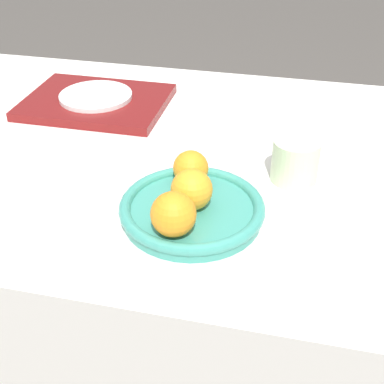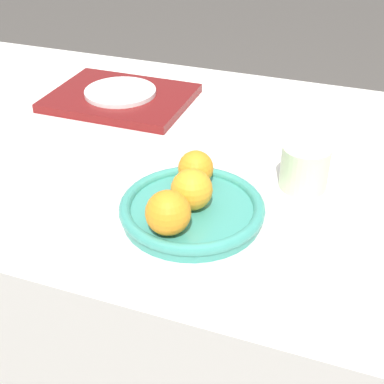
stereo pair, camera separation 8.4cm
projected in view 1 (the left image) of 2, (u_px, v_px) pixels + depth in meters
ground_plane at (180, 384)px, 1.46m from camera, size 12.00×12.00×0.00m
table at (178, 286)px, 1.26m from camera, size 1.58×0.86×0.73m
fruit_platter at (192, 209)px, 0.86m from camera, size 0.24×0.24×0.03m
orange_0 at (192, 190)px, 0.84m from camera, size 0.07×0.07×0.07m
orange_1 at (173, 214)px, 0.78m from camera, size 0.07×0.07×0.07m
orange_2 at (191, 168)px, 0.90m from camera, size 0.06×0.06×0.06m
serving_tray at (96, 102)px, 1.22m from camera, size 0.32×0.24×0.02m
side_plate at (96, 96)px, 1.21m from camera, size 0.16×0.16×0.01m
cup_0 at (295, 161)px, 0.94m from camera, size 0.08×0.08×0.08m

